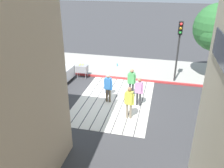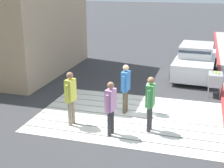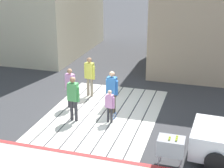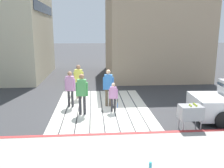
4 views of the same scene
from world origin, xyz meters
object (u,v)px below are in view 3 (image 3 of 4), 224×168
at_px(tennis_ball_cart, 171,146).
at_px(pedestrian_teen_behind, 90,74).
at_px(pedestrian_adult_lead, 70,85).
at_px(pedestrian_child_with_racket, 110,104).
at_px(pedestrian_adult_side, 73,96).
at_px(pedestrian_adult_trailing, 112,89).

bearing_deg(tennis_ball_cart, pedestrian_teen_behind, 42.86).
xyz_separation_m(pedestrian_adult_lead, pedestrian_child_with_racket, (-0.85, -1.98, -0.26)).
distance_m(tennis_ball_cart, pedestrian_adult_lead, 5.56).
bearing_deg(pedestrian_teen_behind, pedestrian_adult_lead, 167.50).
xyz_separation_m(tennis_ball_cart, pedestrian_child_with_racket, (2.29, 2.60, 0.05)).
bearing_deg(pedestrian_adult_side, pedestrian_adult_lead, 28.53).
distance_m(tennis_ball_cart, pedestrian_teen_behind, 6.27).
height_order(tennis_ball_cart, pedestrian_child_with_racket, pedestrian_child_with_racket).
distance_m(pedestrian_adult_lead, pedestrian_teen_behind, 1.48).
height_order(pedestrian_adult_lead, pedestrian_adult_side, pedestrian_adult_side).
bearing_deg(pedestrian_teen_behind, pedestrian_adult_trailing, -134.59).
bearing_deg(pedestrian_child_with_racket, pedestrian_adult_side, 100.42).
bearing_deg(pedestrian_adult_lead, pedestrian_adult_trailing, -90.54).
xyz_separation_m(tennis_ball_cart, pedestrian_adult_side, (2.04, 3.98, 0.35)).
height_order(pedestrian_adult_lead, pedestrian_adult_trailing, pedestrian_adult_trailing).
bearing_deg(pedestrian_adult_lead, pedestrian_child_with_racket, -113.21).
distance_m(pedestrian_adult_trailing, pedestrian_child_with_racket, 0.90).
bearing_deg(pedestrian_teen_behind, tennis_ball_cart, -137.14).
distance_m(pedestrian_adult_trailing, pedestrian_adult_side, 1.62).
relative_size(pedestrian_adult_lead, pedestrian_adult_trailing, 0.97).
bearing_deg(pedestrian_child_with_racket, tennis_ball_cart, -131.41).
relative_size(tennis_ball_cart, pedestrian_adult_lead, 0.59).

